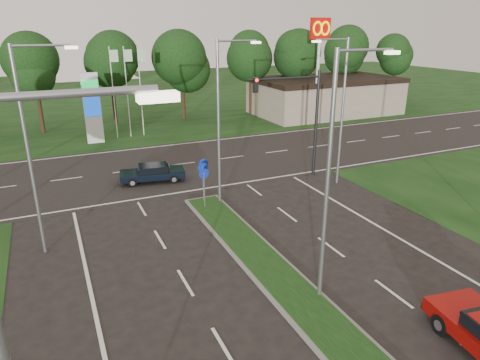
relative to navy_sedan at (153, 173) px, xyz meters
name	(u,v)px	position (x,y,z in m)	size (l,w,h in m)	color
verge_far	(107,102)	(1.83, 33.79, -0.60)	(160.00, 50.00, 0.02)	black
cross_road	(169,166)	(1.83, 2.79, -0.60)	(160.00, 12.00, 0.02)	black
median_kerb	(333,335)	(1.83, -17.21, -0.54)	(2.00, 26.00, 0.12)	slate
commercial_building	(325,96)	(23.83, 14.79, 1.40)	(16.00, 9.00, 4.00)	gray
streetlight_median_near	(333,168)	(2.83, -15.21, 4.47)	(2.53, 0.22, 9.00)	gray
streetlight_median_far	(222,115)	(2.83, -5.21, 4.47)	(2.53, 0.22, 9.00)	gray
streetlight_left_far	(32,142)	(-6.47, -7.21, 4.47)	(2.53, 0.22, 9.00)	gray
streetlight_right_far	(340,105)	(10.63, -5.21, 4.47)	(2.53, 0.22, 9.00)	gray
traffic_signal	(300,109)	(9.02, -3.21, 4.05)	(5.10, 0.42, 7.00)	black
median_signs	(204,175)	(1.83, -4.81, 1.11)	(1.16, 1.76, 2.38)	gray
gas_pylon	(95,106)	(-1.96, 11.84, 2.59)	(5.80, 1.26, 8.00)	silver
mcdonalds_sign	(320,44)	(19.83, 10.76, 7.38)	(2.20, 0.47, 10.40)	silver
treeline_far	(123,56)	(1.93, 18.72, 6.23)	(6.00, 6.00, 9.90)	black
navy_sedan	(153,173)	(0.00, 0.00, 0.00)	(4.32, 2.34, 1.13)	black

